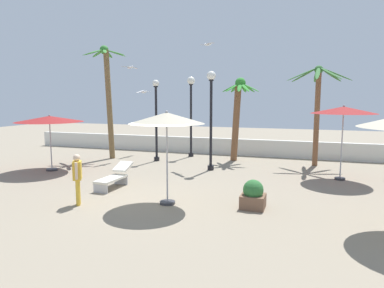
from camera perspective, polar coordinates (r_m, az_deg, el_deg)
name	(u,v)px	position (r m, az deg, el deg)	size (l,w,h in m)	color
ground_plane	(157,202)	(11.09, -5.65, -9.40)	(56.00, 56.00, 0.00)	gray
boundary_wall	(227,147)	(20.05, 5.72, -0.41)	(25.20, 0.30, 0.92)	silver
patio_umbrella_0	(49,119)	(16.62, -22.13, 3.71)	(2.91, 2.91, 2.49)	#333338
patio_umbrella_1	(167,119)	(10.45, -4.13, 4.06)	(2.27, 2.27, 2.85)	#333338
patio_umbrella_2	(344,111)	(14.82, 23.39, 4.98)	(2.48, 2.48, 2.95)	#333338
palm_tree_0	(108,89)	(19.11, -13.51, 8.60)	(2.22, 2.26, 5.90)	brown
palm_tree_2	(238,109)	(18.00, 7.41, 5.69)	(2.00, 2.01, 4.22)	brown
palm_tree_3	(318,100)	(17.50, 19.74, 6.76)	(2.94, 3.01, 4.69)	brown
lamp_post_0	(156,114)	(17.88, -5.84, 4.87)	(0.34, 0.34, 4.11)	black
lamp_post_1	(211,107)	(15.48, 3.11, 5.96)	(0.40, 0.40, 4.37)	black
lamp_post_2	(191,104)	(19.11, -0.17, 6.56)	(0.42, 0.42, 4.34)	black
lounge_chair_0	(114,176)	(13.05, -12.47, -5.11)	(0.61, 1.85, 0.81)	#B7B7BC
guest_0	(77,175)	(11.09, -18.11, -4.75)	(0.39, 0.49, 1.56)	gold
seagull_0	(208,44)	(17.06, 2.53, 15.87)	(0.94, 0.92, 0.14)	white
seagull_1	(130,67)	(18.87, -10.04, 12.17)	(0.41, 1.14, 0.14)	white
seagull_2	(144,92)	(20.48, -7.84, 8.37)	(0.38, 1.35, 0.16)	white
planter	(253,195)	(10.54, 9.88, -8.21)	(0.70, 0.70, 0.85)	brown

